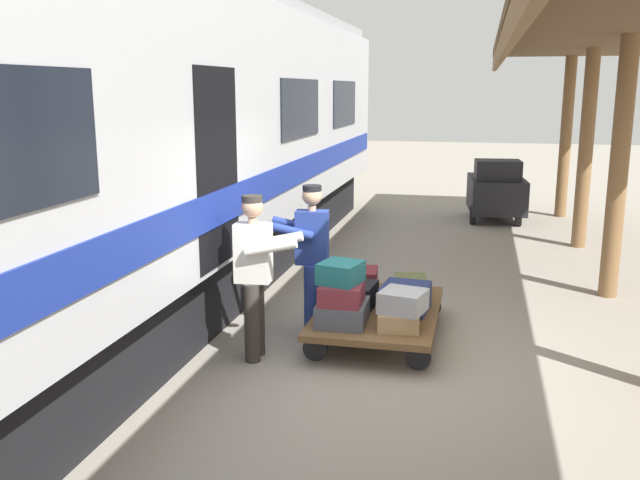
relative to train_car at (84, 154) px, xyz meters
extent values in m
plane|color=gray|center=(-3.33, 0.00, -2.06)|extent=(60.00, 60.00, 0.00)
cylinder|color=brown|center=(-5.84, -9.09, -0.36)|extent=(0.24, 0.24, 3.40)
cylinder|color=brown|center=(-5.84, -6.06, -0.36)|extent=(0.24, 0.24, 3.40)
cylinder|color=brown|center=(-5.84, -3.03, -0.36)|extent=(0.24, 0.24, 3.40)
cube|color=brown|center=(-4.29, 0.00, 1.19)|extent=(0.08, 18.98, 0.30)
cube|color=#B7BABF|center=(0.00, 0.00, 0.29)|extent=(3.00, 19.03, 2.90)
cube|color=black|center=(0.00, 0.00, -1.61)|extent=(2.55, 18.08, 0.90)
cube|color=navy|center=(-1.51, 0.00, -0.51)|extent=(0.03, 18.65, 0.36)
cube|color=black|center=(-1.51, -6.66, 0.39)|extent=(0.02, 2.09, 0.84)
cube|color=black|center=(-1.51, -3.33, 0.39)|extent=(0.02, 2.09, 0.84)
cube|color=black|center=(-1.45, 0.00, -0.11)|extent=(0.12, 1.10, 2.00)
cube|color=brown|center=(-3.05, -0.78, -1.77)|extent=(1.31, 2.09, 0.07)
cylinder|color=black|center=(-3.57, 0.06, -1.93)|extent=(0.26, 0.05, 0.26)
cylinder|color=black|center=(-2.52, 0.06, -1.93)|extent=(0.26, 0.05, 0.26)
cylinder|color=black|center=(-3.57, -1.61, -1.93)|extent=(0.26, 0.05, 0.26)
cylinder|color=black|center=(-2.52, -1.61, -1.93)|extent=(0.26, 0.05, 0.26)
cube|color=maroon|center=(-2.75, -1.35, -1.59)|extent=(0.43, 0.50, 0.29)
cube|color=black|center=(-2.75, -0.78, -1.59)|extent=(0.54, 0.54, 0.27)
cube|color=navy|center=(-3.34, -0.78, -1.59)|extent=(0.55, 0.61, 0.29)
cube|color=tan|center=(-3.34, -0.20, -1.64)|extent=(0.46, 0.49, 0.18)
cube|color=#4C515B|center=(-2.75, -0.20, -1.62)|extent=(0.52, 0.58, 0.23)
cube|color=brown|center=(-3.34, -1.35, -1.62)|extent=(0.43, 0.55, 0.22)
cube|color=maroon|center=(-2.75, -0.17, -1.39)|extent=(0.44, 0.50, 0.21)
cube|color=#9EA0A5|center=(-3.38, -0.20, -1.44)|extent=(0.51, 0.50, 0.22)
cube|color=#1E666B|center=(-2.73, -0.20, -1.18)|extent=(0.48, 0.50, 0.22)
cylinder|color=navy|center=(-2.29, -0.82, -1.65)|extent=(0.16, 0.16, 0.82)
cylinder|color=navy|center=(-2.31, -0.63, -1.65)|extent=(0.16, 0.16, 0.82)
cube|color=navy|center=(-2.30, -0.72, -0.94)|extent=(0.38, 0.26, 0.60)
cylinder|color=tan|center=(-2.30, -0.72, -0.61)|extent=(0.09, 0.09, 0.06)
sphere|color=tan|center=(-2.30, -0.72, -0.47)|extent=(0.22, 0.22, 0.22)
cylinder|color=black|center=(-2.30, -0.72, -0.39)|extent=(0.21, 0.21, 0.06)
cylinder|color=navy|center=(-2.06, -0.86, -0.84)|extent=(0.54, 0.15, 0.21)
cylinder|color=navy|center=(-2.10, -0.54, -0.84)|extent=(0.54, 0.15, 0.21)
cylinder|color=#332D28|center=(-1.90, 0.23, -1.65)|extent=(0.16, 0.16, 0.82)
cylinder|color=#332D28|center=(-1.89, 0.03, -1.65)|extent=(0.16, 0.16, 0.82)
cube|color=silver|center=(-1.90, 0.13, -0.94)|extent=(0.37, 0.24, 0.60)
cylinder|color=tan|center=(-1.90, 0.13, -0.61)|extent=(0.09, 0.09, 0.06)
sphere|color=tan|center=(-1.90, 0.13, -0.47)|extent=(0.22, 0.22, 0.22)
cylinder|color=#332D28|center=(-1.90, 0.13, -0.39)|extent=(0.21, 0.21, 0.06)
cylinder|color=silver|center=(-2.13, 0.27, -0.84)|extent=(0.53, 0.14, 0.21)
cylinder|color=silver|center=(-2.10, -0.05, -0.84)|extent=(0.53, 0.14, 0.21)
cube|color=black|center=(-4.44, -8.37, -1.51)|extent=(1.25, 1.79, 0.70)
cube|color=black|center=(-4.44, -8.02, -1.01)|extent=(0.96, 0.78, 0.50)
cylinder|color=black|center=(-4.89, -7.77, -1.86)|extent=(0.12, 0.40, 0.40)
cylinder|color=black|center=(-3.99, -7.77, -1.86)|extent=(0.12, 0.40, 0.40)
cylinder|color=black|center=(-4.89, -8.97, -1.86)|extent=(0.12, 0.40, 0.40)
cylinder|color=black|center=(-3.99, -8.97, -1.86)|extent=(0.12, 0.40, 0.40)
camera|label=1|loc=(-4.07, 6.56, 0.68)|focal=38.84mm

